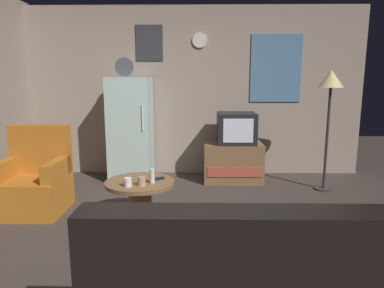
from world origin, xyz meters
The scene contains 12 objects.
ground_plane centered at (0.00, 0.00, 0.00)m, with size 12.00×12.00×0.00m, color #3D332D.
wall_with_art centered at (0.01, 2.45, 1.28)m, with size 5.20×0.12×2.55m.
fridge centered at (-0.89, 2.06, 0.75)m, with size 0.60×0.62×1.77m.
tv_stand centered at (0.61, 1.97, 0.28)m, with size 0.84×0.53×0.56m.
crt_tv centered at (0.65, 1.97, 0.78)m, with size 0.54×0.51×0.44m.
standing_lamp centered at (1.81, 1.58, 1.36)m, with size 0.32×0.32×1.59m.
coffee_table centered at (-0.51, 0.47, 0.22)m, with size 0.72×0.72×0.44m.
wine_glass centered at (-0.37, 0.40, 0.51)m, with size 0.05×0.05×0.15m, color silver.
mug_ceramic_white centered at (-0.59, 0.28, 0.48)m, with size 0.08×0.08×0.09m, color silver.
mug_ceramic_tan centered at (-0.46, 0.31, 0.48)m, with size 0.08×0.08×0.09m, color tan.
remote_control centered at (-0.33, 0.52, 0.45)m, with size 0.15×0.04×0.02m, color black.
armchair centered at (-1.74, 0.75, 0.34)m, with size 0.68×0.68×0.96m.
Camera 1 is at (0.10, -3.05, 1.50)m, focal length 33.03 mm.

